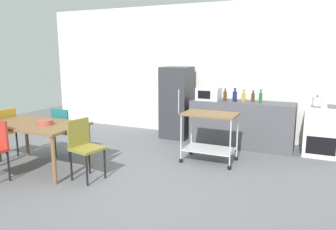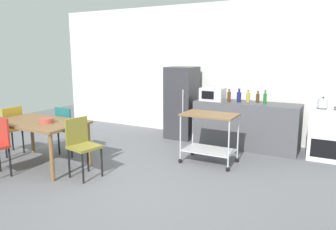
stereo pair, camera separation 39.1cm
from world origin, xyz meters
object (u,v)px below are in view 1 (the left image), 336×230
dining_table (37,128)px  bottle_soda (253,97)px  microwave (209,94)px  chair_olive (84,145)px  kettle (317,101)px  bottle_sesame_oil (244,97)px  bottle_vinegar (225,96)px  stove_oven (322,131)px  refrigerator (177,103)px  chair_mustard (3,130)px  bottle_soy_sauce (261,97)px  bottle_wine (235,96)px  chair_teal (66,129)px  fruit_bowl (45,123)px  kitchen_cart (210,129)px

dining_table → bottle_soda: bearing=43.7°
microwave → bottle_soda: 0.87m
dining_table → chair_olive: size_ratio=1.69×
dining_table → chair_olive: bearing=-2.0°
chair_olive → kettle: (3.08, 2.60, 0.48)m
bottle_sesame_oil → bottle_soda: bearing=10.7°
bottle_vinegar → kettle: (1.66, 0.01, -0.00)m
stove_oven → kettle: (-0.12, -0.10, 0.55)m
refrigerator → bottle_vinegar: (1.12, -0.19, 0.23)m
chair_olive → chair_mustard: same height
bottle_soda → bottle_soy_sauce: bearing=-38.8°
chair_olive → chair_mustard: bearing=95.8°
microwave → dining_table: bearing=-128.3°
bottle_vinegar → bottle_sesame_oil: bearing=24.0°
bottle_wine → bottle_sesame_oil: (0.15, 0.10, -0.01)m
chair_teal → fruit_bowl: bearing=111.8°
bottle_vinegar → kitchen_cart: bearing=-88.2°
stove_oven → bottle_sesame_oil: bearing=178.4°
kettle → refrigerator: bearing=176.3°
microwave → bottle_soda: microwave is taller
chair_olive → bottle_wine: (1.60, 2.64, 0.49)m
dining_table → chair_olive: chair_olive is taller
kitchen_cart → bottle_vinegar: bottle_vinegar is taller
bottle_sesame_oil → bottle_soda: size_ratio=1.03×
kitchen_cart → bottle_soy_sauce: bottle_soy_sauce is taller
chair_mustard → microwave: bearing=133.0°
dining_table → bottle_vinegar: bottle_vinegar is taller
bottle_soda → kettle: bottle_soda is taller
kitchen_cart → chair_teal: bearing=-161.3°
chair_mustard → fruit_bowl: bearing=85.6°
bottle_vinegar → fruit_bowl: 3.37m
bottle_wine → fruit_bowl: size_ratio=1.16×
stove_oven → kettle: bearing=-140.3°
chair_teal → kitchen_cart: size_ratio=0.98×
bottle_wine → kettle: 1.48m
dining_table → bottle_soy_sauce: bottle_soy_sauce is taller
dining_table → chair_teal: 0.66m
kitchen_cart → bottle_wine: bearing=82.6°
chair_teal → bottle_wine: 3.26m
chair_teal → refrigerator: bearing=-116.9°
bottle_soy_sauce → kitchen_cart: bearing=-119.1°
kitchen_cart → fruit_bowl: (-2.18, -1.49, 0.21)m
dining_table → bottle_wine: size_ratio=5.66×
dining_table → kettle: (4.02, 2.57, 0.33)m
bottle_soda → stove_oven: bearing=-3.3°
bottle_wine → bottle_sesame_oil: bottle_wine is taller
bottle_vinegar → bottle_soda: bottle_vinegar is taller
bottle_wine → bottle_vinegar: bearing=-165.1°
chair_teal → chair_olive: same height
bottle_sesame_oil → bottle_soda: 0.18m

